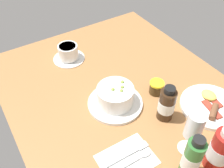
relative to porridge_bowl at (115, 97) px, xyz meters
The scene contains 10 objects.
ground_plane 7.84cm from the porridge_bowl, 88.16° to the left, with size 110.00×84.00×3.00cm, color #9E6B3D.
porridge_bowl is the anchor object (origin of this frame).
cutlery_setting 23.40cm from the porridge_bowl, 22.46° to the right, with size 13.06×17.14×0.90cm.
coffee_cup 34.13cm from the porridge_bowl, behind, with size 14.04×14.04×7.07cm.
wine_glass 30.36cm from the porridge_bowl, 17.98° to the left, with size 5.78×5.78×16.40cm.
jam_jar 17.09cm from the porridge_bowl, 78.67° to the left, with size 5.52×5.52×5.27cm.
sauce_bottle_brown 18.59cm from the porridge_bowl, 38.97° to the left, with size 5.71×5.71×14.23cm.
sauce_bottle_green 34.50cm from the porridge_bowl, ahead, with size 5.14×5.14×17.36cm.
sauce_bottle_red 38.51cm from the porridge_bowl, 18.15° to the left, with size 6.50×6.50×16.63cm.
breakfast_plate 35.16cm from the porridge_bowl, 55.30° to the left, with size 22.01×22.01×3.70cm.
Camera 1 is at (52.67, -40.13, 70.24)cm, focal length 40.47 mm.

